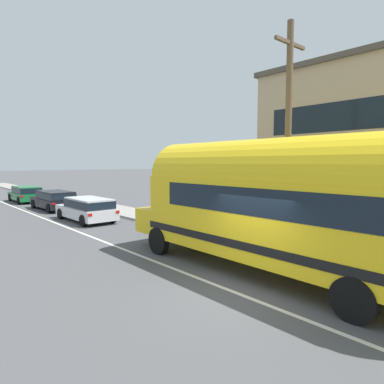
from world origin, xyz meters
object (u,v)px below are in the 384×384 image
(painted_bus, at_px, (282,201))
(car_third, at_px, (26,193))
(utility_pole, at_px, (288,135))
(car_second, at_px, (54,199))
(car_lead, at_px, (87,208))

(painted_bus, bearing_deg, car_third, 90.48)
(utility_pole, xyz_separation_m, car_second, (-2.60, 17.54, -3.63))
(utility_pole, relative_size, car_third, 1.81)
(painted_bus, distance_m, car_lead, 13.06)
(utility_pole, bearing_deg, car_second, 98.42)
(car_lead, bearing_deg, utility_pole, -76.20)
(car_lead, distance_m, car_second, 6.11)
(car_third, bearing_deg, utility_pole, -83.36)
(car_third, bearing_deg, car_lead, -90.04)
(car_second, bearing_deg, car_third, 91.79)
(utility_pole, distance_m, car_lead, 12.32)
(utility_pole, relative_size, car_second, 1.78)
(utility_pole, xyz_separation_m, car_lead, (-2.81, 11.43, -3.63))
(utility_pole, height_order, car_third, utility_pole)
(utility_pole, distance_m, car_third, 24.47)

